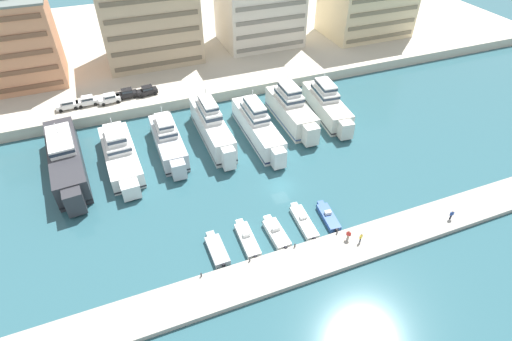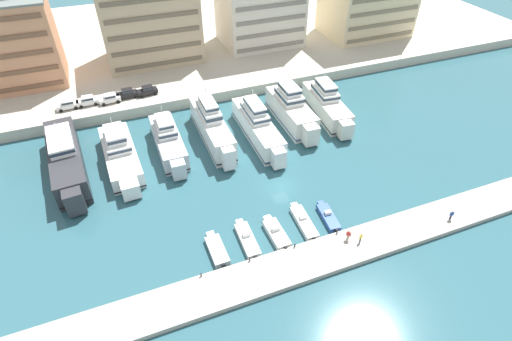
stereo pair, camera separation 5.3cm
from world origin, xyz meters
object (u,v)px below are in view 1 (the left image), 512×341
object	(u,v)px
motorboat_white_center_left	(304,221)
pedestrian_far_side	(452,214)
car_black_center_left	(127,93)
yacht_white_center_left	(212,126)
motorboat_grey_far_left	(217,249)
motorboat_white_mid_left	(276,233)
car_white_left	(87,100)
car_black_center	(147,90)
car_white_far_left	(67,104)
pedestrian_near_edge	(361,237)
yacht_ivory_mid_right	(327,104)
motorboat_white_left	(247,239)
motorboat_blue_center	(328,216)
pedestrian_mid_deck	(349,234)
yacht_white_center	(258,126)
car_white_mid_left	(110,98)
yacht_charcoal_far_left	(66,159)
yacht_silver_mid_left	(168,141)
yacht_ivory_center_right	(291,110)
yacht_white_left	(120,154)

from	to	relation	value
motorboat_white_center_left	pedestrian_far_side	world-z (taller)	pedestrian_far_side
car_black_center_left	pedestrian_far_side	distance (m)	62.08
car_black_center_left	yacht_white_center_left	bearing A→B (deg)	-53.96
motorboat_grey_far_left	motorboat_white_mid_left	bearing A→B (deg)	-1.90
motorboat_white_center_left	car_white_left	distance (m)	49.18
motorboat_white_center_left	car_black_center	distance (m)	44.16
yacht_white_center_left	car_black_center_left	size ratio (longest dim) A/B	4.78
car_white_far_left	car_black_center	xyz separation A→B (m)	(15.12, 0.10, 0.00)
motorboat_white_mid_left	pedestrian_near_edge	bearing A→B (deg)	-30.48
yacht_ivory_mid_right	car_black_center_left	distance (m)	39.66
motorboat_white_left	motorboat_white_mid_left	distance (m)	4.09
motorboat_white_left	car_black_center_left	xyz separation A→B (m)	(-9.98, 41.96, 2.74)
yacht_white_center_left	motorboat_blue_center	world-z (taller)	yacht_white_center_left
motorboat_white_mid_left	car_black_center	xyz separation A→B (m)	(-10.05, 42.18, 2.69)
yacht_ivory_mid_right	yacht_white_center_left	bearing A→B (deg)	179.83
motorboat_white_mid_left	car_white_left	world-z (taller)	car_white_left
car_black_center_left	pedestrian_mid_deck	size ratio (longest dim) A/B	2.55
yacht_white_center	car_white_mid_left	xyz separation A→B (m)	(-23.74, 18.69, 0.74)
car_black_center	pedestrian_mid_deck	world-z (taller)	car_black_center
motorboat_white_left	car_white_far_left	distance (m)	46.73
yacht_charcoal_far_left	motorboat_blue_center	world-z (taller)	yacht_charcoal_far_left
yacht_silver_mid_left	motorboat_white_center_left	xyz separation A→B (m)	(14.05, -24.07, -1.75)
car_black_center	car_white_left	bearing A→B (deg)	179.81
car_white_left	motorboat_grey_far_left	bearing A→B (deg)	-72.62
motorboat_grey_far_left	motorboat_blue_center	size ratio (longest dim) A/B	1.01
yacht_charcoal_far_left	car_white_mid_left	world-z (taller)	yacht_charcoal_far_left
car_white_far_left	motorboat_white_mid_left	bearing A→B (deg)	-59.11
motorboat_white_mid_left	car_black_center	size ratio (longest dim) A/B	1.52
yacht_ivory_center_right	motorboat_white_left	distance (m)	31.05
motorboat_grey_far_left	motorboat_white_left	distance (m)	4.34
motorboat_white_left	car_white_far_left	bearing A→B (deg)	116.90
yacht_ivory_center_right	car_black_center	bearing A→B (deg)	145.46
yacht_silver_mid_left	car_white_left	size ratio (longest dim) A/B	4.14
yacht_white_left	car_white_left	bearing A→B (deg)	101.93
yacht_white_center_left	motorboat_grey_far_left	size ratio (longest dim) A/B	3.17
motorboat_grey_far_left	motorboat_blue_center	distance (m)	16.62
yacht_white_center_left	car_black_center	world-z (taller)	yacht_white_center_left
motorboat_white_mid_left	pedestrian_far_side	xyz separation A→B (m)	(23.81, -6.74, 1.18)
motorboat_white_left	car_white_mid_left	xyz separation A→B (m)	(-13.37, 41.11, 2.74)
yacht_ivory_center_right	car_white_mid_left	world-z (taller)	yacht_ivory_center_right
yacht_ivory_center_right	motorboat_white_left	size ratio (longest dim) A/B	2.50
car_black_center_left	car_black_center	size ratio (longest dim) A/B	0.97
pedestrian_near_edge	pedestrian_mid_deck	xyz separation A→B (m)	(-1.30, 0.97, 0.03)
yacht_white_center_left	pedestrian_mid_deck	distance (m)	31.54
motorboat_white_left	car_white_far_left	world-z (taller)	car_white_far_left
car_white_mid_left	car_black_center_left	distance (m)	3.49
car_white_mid_left	car_black_center_left	size ratio (longest dim) A/B	1.02
motorboat_grey_far_left	pedestrian_far_side	world-z (taller)	pedestrian_far_side
motorboat_white_left	car_black_center	xyz separation A→B (m)	(-5.99, 41.71, 2.74)
yacht_white_left	car_white_mid_left	xyz separation A→B (m)	(0.26, 17.52, 1.14)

